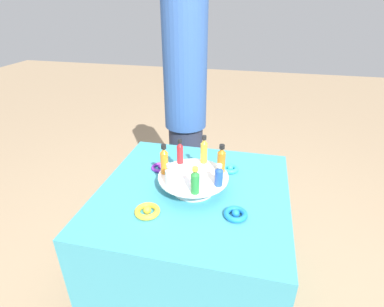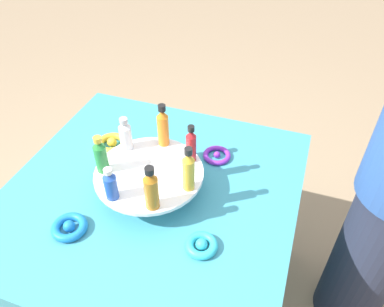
{
  "view_description": "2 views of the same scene",
  "coord_description": "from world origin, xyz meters",
  "px_view_note": "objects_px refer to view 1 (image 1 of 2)",
  "views": [
    {
      "loc": [
        -0.27,
        1.19,
        1.55
      ],
      "look_at": [
        0.03,
        -0.09,
        0.86
      ],
      "focal_mm": 28.0,
      "sensor_mm": 36.0,
      "label": 1
    },
    {
      "loc": [
        -0.74,
        -0.4,
        1.59
      ],
      "look_at": [
        0.04,
        -0.13,
        0.87
      ],
      "focal_mm": 35.0,
      "sensor_mm": 36.0,
      "label": 2
    }
  ],
  "objects_px": {
    "bottle_gold": "(204,150)",
    "bottle_clear": "(170,176)",
    "bottle_green": "(195,181)",
    "ribbon_bow_blue": "(236,214)",
    "display_stand": "(193,180)",
    "person_figure": "(185,106)",
    "bottle_red": "(180,152)",
    "ribbon_bow_teal": "(230,169)",
    "bottle_orange": "(164,160)",
    "ribbon_bow_purple": "(160,167)",
    "bottle_blue": "(219,176)",
    "bottle_amber": "(221,159)",
    "ribbon_bow_gold": "(147,211)"
  },
  "relations": [
    {
      "from": "bottle_gold",
      "to": "bottle_clear",
      "type": "relative_size",
      "value": 1.29
    },
    {
      "from": "bottle_green",
      "to": "ribbon_bow_blue",
      "type": "distance_m",
      "value": 0.23
    },
    {
      "from": "display_stand",
      "to": "person_figure",
      "type": "height_order",
      "value": "person_figure"
    },
    {
      "from": "display_stand",
      "to": "bottle_gold",
      "type": "height_order",
      "value": "bottle_gold"
    },
    {
      "from": "bottle_red",
      "to": "ribbon_bow_teal",
      "type": "height_order",
      "value": "bottle_red"
    },
    {
      "from": "display_stand",
      "to": "bottle_orange",
      "type": "height_order",
      "value": "bottle_orange"
    },
    {
      "from": "display_stand",
      "to": "bottle_clear",
      "type": "distance_m",
      "value": 0.16
    },
    {
      "from": "bottle_red",
      "to": "ribbon_bow_blue",
      "type": "bearing_deg",
      "value": 140.38
    },
    {
      "from": "display_stand",
      "to": "bottle_green",
      "type": "xyz_separation_m",
      "value": [
        -0.04,
        0.14,
        0.09
      ]
    },
    {
      "from": "bottle_clear",
      "to": "person_figure",
      "type": "height_order",
      "value": "person_figure"
    },
    {
      "from": "bottle_gold",
      "to": "ribbon_bow_teal",
      "type": "xyz_separation_m",
      "value": [
        -0.13,
        -0.08,
        -0.14
      ]
    },
    {
      "from": "bottle_gold",
      "to": "person_figure",
      "type": "relative_size",
      "value": 0.09
    },
    {
      "from": "bottle_orange",
      "to": "person_figure",
      "type": "height_order",
      "value": "person_figure"
    },
    {
      "from": "ribbon_bow_purple",
      "to": "bottle_green",
      "type": "bearing_deg",
      "value": 131.83
    },
    {
      "from": "bottle_gold",
      "to": "bottle_orange",
      "type": "bearing_deg",
      "value": 41.6
    },
    {
      "from": "display_stand",
      "to": "ribbon_bow_blue",
      "type": "relative_size",
      "value": 3.26
    },
    {
      "from": "bottle_blue",
      "to": "ribbon_bow_purple",
      "type": "relative_size",
      "value": 1.1
    },
    {
      "from": "bottle_red",
      "to": "bottle_orange",
      "type": "distance_m",
      "value": 0.12
    },
    {
      "from": "ribbon_bow_purple",
      "to": "person_figure",
      "type": "distance_m",
      "value": 0.62
    },
    {
      "from": "bottle_red",
      "to": "ribbon_bow_teal",
      "type": "distance_m",
      "value": 0.31
    },
    {
      "from": "person_figure",
      "to": "ribbon_bow_teal",
      "type": "bearing_deg",
      "value": 18.87
    },
    {
      "from": "display_stand",
      "to": "ribbon_bow_teal",
      "type": "xyz_separation_m",
      "value": [
        -0.16,
        -0.22,
        -0.04
      ]
    },
    {
      "from": "bottle_amber",
      "to": "ribbon_bow_blue",
      "type": "distance_m",
      "value": 0.28
    },
    {
      "from": "ribbon_bow_purple",
      "to": "bottle_orange",
      "type": "bearing_deg",
      "value": 116.62
    },
    {
      "from": "bottle_amber",
      "to": "bottle_green",
      "type": "height_order",
      "value": "bottle_amber"
    },
    {
      "from": "bottle_green",
      "to": "bottle_blue",
      "type": "xyz_separation_m",
      "value": [
        -0.09,
        -0.08,
        -0.01
      ]
    },
    {
      "from": "bottle_gold",
      "to": "bottle_clear",
      "type": "bearing_deg",
      "value": 67.31
    },
    {
      "from": "bottle_gold",
      "to": "bottle_red",
      "type": "relative_size",
      "value": 1.13
    },
    {
      "from": "ribbon_bow_purple",
      "to": "ribbon_bow_gold",
      "type": "bearing_deg",
      "value": 99.92
    },
    {
      "from": "ribbon_bow_teal",
      "to": "ribbon_bow_gold",
      "type": "height_order",
      "value": "ribbon_bow_gold"
    },
    {
      "from": "bottle_green",
      "to": "ribbon_bow_teal",
      "type": "height_order",
      "value": "bottle_green"
    },
    {
      "from": "ribbon_bow_gold",
      "to": "ribbon_bow_blue",
      "type": "xyz_separation_m",
      "value": [
        -0.38,
        -0.07,
        -0.0
      ]
    },
    {
      "from": "display_stand",
      "to": "ribbon_bow_purple",
      "type": "distance_m",
      "value": 0.28
    },
    {
      "from": "display_stand",
      "to": "bottle_amber",
      "type": "height_order",
      "value": "bottle_amber"
    },
    {
      "from": "bottle_gold",
      "to": "ribbon_bow_gold",
      "type": "bearing_deg",
      "value": 63.47
    },
    {
      "from": "bottle_amber",
      "to": "ribbon_bow_teal",
      "type": "relative_size",
      "value": 1.59
    },
    {
      "from": "ribbon_bow_purple",
      "to": "ribbon_bow_blue",
      "type": "relative_size",
      "value": 0.94
    },
    {
      "from": "bottle_amber",
      "to": "bottle_red",
      "type": "bearing_deg",
      "value": -9.83
    },
    {
      "from": "ribbon_bow_blue",
      "to": "ribbon_bow_purple",
      "type": "bearing_deg",
      "value": -35.08
    },
    {
      "from": "bottle_orange",
      "to": "person_figure",
      "type": "bearing_deg",
      "value": -83.49
    },
    {
      "from": "ribbon_bow_blue",
      "to": "bottle_blue",
      "type": "bearing_deg",
      "value": -47.73
    },
    {
      "from": "bottle_red",
      "to": "ribbon_bow_purple",
      "type": "distance_m",
      "value": 0.19
    },
    {
      "from": "bottle_gold",
      "to": "ribbon_bow_gold",
      "type": "relative_size",
      "value": 1.33
    },
    {
      "from": "ribbon_bow_blue",
      "to": "person_figure",
      "type": "relative_size",
      "value": 0.06
    },
    {
      "from": "display_stand",
      "to": "ribbon_bow_gold",
      "type": "height_order",
      "value": "display_stand"
    },
    {
      "from": "bottle_amber",
      "to": "ribbon_bow_teal",
      "type": "height_order",
      "value": "bottle_amber"
    },
    {
      "from": "bottle_blue",
      "to": "ribbon_bow_blue",
      "type": "height_order",
      "value": "bottle_blue"
    },
    {
      "from": "ribbon_bow_teal",
      "to": "bottle_red",
      "type": "bearing_deg",
      "value": 25.17
    },
    {
      "from": "display_stand",
      "to": "bottle_clear",
      "type": "height_order",
      "value": "bottle_clear"
    },
    {
      "from": "ribbon_bow_teal",
      "to": "bottle_orange",
      "type": "bearing_deg",
      "value": 37.77
    }
  ]
}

